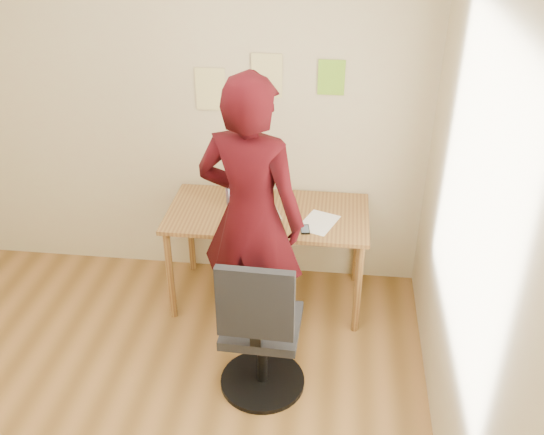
# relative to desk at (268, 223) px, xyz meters

# --- Properties ---
(room) EXTENTS (3.58, 3.58, 2.78)m
(room) POSITION_rel_desk_xyz_m (-0.65, -1.38, 0.70)
(room) COLOR brown
(room) RESTS_ON ground
(desk) EXTENTS (1.40, 0.70, 0.74)m
(desk) POSITION_rel_desk_xyz_m (0.00, 0.00, 0.00)
(desk) COLOR olive
(desk) RESTS_ON ground
(laptop) EXTENTS (0.42, 0.40, 0.25)m
(laptop) POSITION_rel_desk_xyz_m (-0.11, -0.01, 0.14)
(laptop) COLOR silver
(laptop) RESTS_ON desk
(paper_sheet) EXTENTS (0.30, 0.35, 0.00)m
(paper_sheet) POSITION_rel_desk_xyz_m (0.36, -0.10, 0.09)
(paper_sheet) COLOR white
(paper_sheet) RESTS_ON desk
(phone) EXTENTS (0.08, 0.12, 0.01)m
(phone) POSITION_rel_desk_xyz_m (0.27, -0.21, 0.09)
(phone) COLOR black
(phone) RESTS_ON desk
(wall_note_left) EXTENTS (0.21, 0.00, 0.30)m
(wall_note_left) POSITION_rel_desk_xyz_m (-0.44, 0.36, 0.83)
(wall_note_left) COLOR #E1D386
(wall_note_left) RESTS_ON room
(wall_note_mid) EXTENTS (0.21, 0.00, 0.30)m
(wall_note_mid) POSITION_rel_desk_xyz_m (-0.05, 0.36, 0.94)
(wall_note_mid) COLOR #E1D386
(wall_note_mid) RESTS_ON room
(wall_note_right) EXTENTS (0.18, 0.00, 0.24)m
(wall_note_right) POSITION_rel_desk_xyz_m (0.39, 0.36, 0.95)
(wall_note_right) COLOR #7CBD2A
(wall_note_right) RESTS_ON room
(office_chair) EXTENTS (0.53, 0.53, 1.02)m
(office_chair) POSITION_rel_desk_xyz_m (0.07, -0.94, -0.22)
(office_chair) COLOR black
(office_chair) RESTS_ON ground
(person) EXTENTS (0.77, 0.60, 1.88)m
(person) POSITION_rel_desk_xyz_m (-0.05, -0.45, 0.29)
(person) COLOR #34070B
(person) RESTS_ON ground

